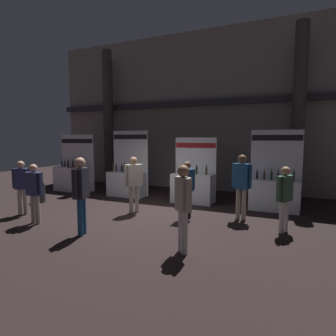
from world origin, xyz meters
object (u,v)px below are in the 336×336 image
at_px(exhibitor_booth_0, 73,177).
at_px(visitor_3, 22,183).
at_px(trash_bin, 40,193).
at_px(visitor_7, 34,188).
at_px(visitor_1, 285,194).
at_px(visitor_0, 81,188).
at_px(visitor_6, 242,181).
at_px(exhibitor_booth_2, 193,186).
at_px(exhibitor_booth_1, 127,181).
at_px(visitor_2, 134,179).
at_px(exhibitor_booth_3, 274,191).
at_px(visitor_5, 187,185).
at_px(visitor_4, 183,201).

height_order(exhibitor_booth_0, visitor_3, exhibitor_booth_0).
height_order(trash_bin, visitor_7, visitor_7).
bearing_deg(visitor_7, visitor_1, 21.59).
distance_m(visitor_0, visitor_6, 4.27).
distance_m(exhibitor_booth_2, visitor_0, 4.47).
height_order(exhibitor_booth_2, visitor_0, exhibitor_booth_2).
bearing_deg(visitor_0, visitor_1, -79.60).
height_order(exhibitor_booth_2, trash_bin, exhibitor_booth_2).
xyz_separation_m(exhibitor_booth_0, trash_bin, (0.45, -2.17, -0.30)).
distance_m(exhibitor_booth_1, visitor_7, 4.10).
relative_size(visitor_0, visitor_2, 1.07).
xyz_separation_m(visitor_1, visitor_6, (-1.13, 0.69, 0.15)).
bearing_deg(trash_bin, visitor_3, -58.82).
bearing_deg(exhibitor_booth_3, visitor_6, -118.42).
relative_size(exhibitor_booth_0, visitor_7, 1.52).
height_order(trash_bin, visitor_1, visitor_1).
height_order(exhibitor_booth_3, visitor_1, exhibitor_booth_3).
distance_m(exhibitor_booth_3, trash_bin, 8.01).
bearing_deg(exhibitor_booth_0, trash_bin, -78.29).
height_order(exhibitor_booth_0, visitor_5, exhibitor_booth_0).
bearing_deg(visitor_5, visitor_1, 129.96).
xyz_separation_m(visitor_0, visitor_5, (1.78, 2.33, -0.16)).
xyz_separation_m(exhibitor_booth_3, visitor_6, (-0.79, -1.46, 0.49)).
xyz_separation_m(exhibitor_booth_0, exhibitor_booth_1, (2.71, -0.00, -0.01)).
bearing_deg(trash_bin, visitor_4, -18.87).
distance_m(exhibitor_booth_0, exhibitor_booth_2, 5.45).
distance_m(visitor_5, visitor_7, 4.12).
xyz_separation_m(visitor_0, visitor_7, (-1.75, 0.21, -0.16)).
height_order(exhibitor_booth_1, exhibitor_booth_3, exhibitor_booth_1).
bearing_deg(visitor_7, exhibitor_booth_2, 57.19).
bearing_deg(exhibitor_booth_3, visitor_2, -152.86).
height_order(visitor_2, visitor_6, visitor_6).
bearing_deg(visitor_3, exhibitor_booth_1, -146.05).
relative_size(visitor_0, visitor_7, 1.15).
distance_m(visitor_2, visitor_4, 3.35).
bearing_deg(trash_bin, exhibitor_booth_3, 15.56).
bearing_deg(exhibitor_booth_2, trash_bin, -156.89).
bearing_deg(visitor_7, exhibitor_booth_3, 39.40).
bearing_deg(exhibitor_booth_1, visitor_5, -31.38).
xyz_separation_m(visitor_3, visitor_4, (5.39, -0.72, 0.10)).
bearing_deg(exhibitor_booth_2, visitor_1, -35.04).
bearing_deg(visitor_7, trash_bin, 139.87).
xyz_separation_m(visitor_4, visitor_7, (-4.31, 0.23, -0.09)).
xyz_separation_m(trash_bin, visitor_7, (1.94, -1.90, 0.62)).
distance_m(visitor_0, visitor_3, 2.93).
distance_m(exhibitor_booth_2, visitor_4, 4.47).
xyz_separation_m(visitor_2, visitor_7, (-1.84, -2.04, -0.09)).
relative_size(exhibitor_booth_3, visitor_2, 1.48).
height_order(visitor_3, visitor_5, visitor_5).
distance_m(visitor_2, visitor_7, 2.75).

